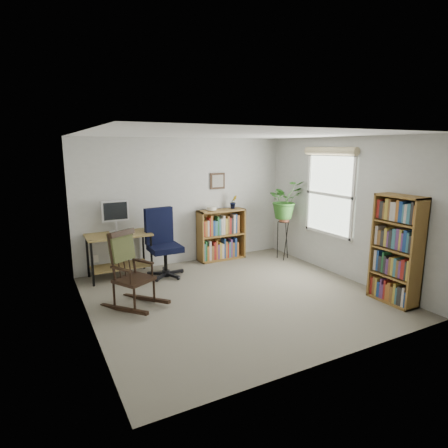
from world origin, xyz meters
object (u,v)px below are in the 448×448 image
desk (120,256)px  rocking_chair (134,269)px  tall_bookshelf (396,250)px  low_bookshelf (221,235)px  office_chair (165,243)px

desk → rocking_chair: (-0.10, -1.35, 0.17)m
desk → tall_bookshelf: 4.43m
rocking_chair → tall_bookshelf: tall_bookshelf is taller
low_bookshelf → tall_bookshelf: tall_bookshelf is taller
office_chair → low_bookshelf: bearing=13.8°
office_chair → rocking_chair: size_ratio=1.09×
office_chair → rocking_chair: office_chair is taller
rocking_chair → tall_bookshelf: size_ratio=0.70×
office_chair → tall_bookshelf: size_ratio=0.77×
rocking_chair → low_bookshelf: (2.15, 1.47, -0.05)m
office_chair → tall_bookshelf: tall_bookshelf is taller
office_chair → tall_bookshelf: bearing=-50.7°
office_chair → low_bookshelf: (1.34, 0.46, -0.10)m
desk → tall_bookshelf: size_ratio=0.68×
office_chair → low_bookshelf: 1.42m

